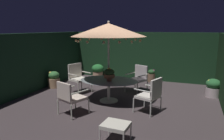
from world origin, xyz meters
TOP-DOWN VIEW (x-y plane):
  - ground_plane at (0.00, 0.00)m, footprint 6.95×6.86m
  - hedge_backdrop_rear at (0.00, 3.28)m, footprint 6.95×0.30m
  - hedge_backdrop_left at (-3.32, 0.00)m, footprint 0.30×6.86m
  - patio_dining_table at (-0.20, -0.19)m, footprint 1.89×1.41m
  - patio_umbrella at (-0.19, -0.19)m, footprint 2.33×2.33m
  - centerpiece_planter at (-0.13, -0.31)m, footprint 0.34×0.34m
  - patio_chair_north at (-1.64, 0.36)m, footprint 0.79×0.82m
  - patio_chair_northeast at (-0.74, -1.63)m, footprint 0.80×0.81m
  - patio_chair_east at (1.27, -0.68)m, footprint 0.74×0.76m
  - patio_chair_southeast at (0.41, 1.23)m, footprint 0.80×0.82m
  - ottoman_footrest at (0.90, -2.53)m, footprint 0.57×0.50m
  - potted_plant_left_near at (0.60, 2.86)m, footprint 0.33×0.33m
  - potted_plant_back_left at (2.99, 1.53)m, footprint 0.49×0.49m
  - potted_plant_left_far at (-2.86, 0.55)m, footprint 0.46×0.46m
  - potted_plant_front_corner at (-1.97, 2.81)m, footprint 0.58×0.58m

SIDE VIEW (x-z plane):
  - ground_plane at x=0.00m, z-range -0.02..0.00m
  - potted_plant_left_near at x=0.60m, z-range 0.00..0.56m
  - potted_plant_left_far at x=-2.86m, z-range -0.01..0.65m
  - potted_plant_back_left at x=2.99m, z-range 0.01..0.64m
  - potted_plant_front_corner at x=-1.97m, z-range 0.02..0.66m
  - ottoman_footrest at x=0.90m, z-range 0.15..0.56m
  - patio_chair_northeast at x=-0.74m, z-range 0.07..1.01m
  - patio_chair_southeast at x=0.41m, z-range 0.07..1.03m
  - patio_chair_east at x=1.27m, z-range 0.07..1.06m
  - patio_dining_table at x=-0.20m, z-range 0.24..0.95m
  - patio_chair_north at x=-1.64m, z-range 0.08..1.13m
  - centerpiece_planter at x=-0.13m, z-range 0.73..1.15m
  - hedge_backdrop_rear at x=0.00m, z-range 0.00..2.16m
  - hedge_backdrop_left at x=-3.32m, z-range 0.00..2.16m
  - patio_umbrella at x=-0.19m, z-range 1.00..3.56m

